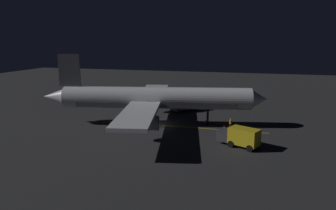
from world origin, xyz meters
The scene contains 10 objects.
ground_plane centered at (0.00, 0.00, -0.10)m, with size 180.00×180.00×0.20m, color #2B2B2D.
apron_guide_stripe centered at (0.27, 4.00, 0.00)m, with size 0.24×28.54×0.01m, color gold.
airliner centered at (0.13, -0.61, 4.42)m, with size 35.30×37.51×11.78m.
baggage_truck centered at (7.68, 14.15, 1.32)m, with size 4.28×6.00×2.64m.
catering_truck centered at (-11.37, 2.62, 1.21)m, with size 5.86×5.14×2.34m.
ground_crew_worker centered at (-0.58, 12.30, 0.89)m, with size 0.40×0.40×1.74m.
traffic_cone_near_left centered at (-3.04, 9.94, 0.25)m, with size 0.50×0.50×0.55m.
traffic_cone_near_right centered at (-3.58, 7.82, 0.25)m, with size 0.50×0.50×0.55m.
traffic_cone_under_wing centered at (-0.47, 11.34, 0.25)m, with size 0.50×0.50×0.55m.
traffic_cone_far centered at (-3.37, 6.13, 0.25)m, with size 0.50×0.50×0.55m.
Camera 1 is at (48.63, 15.40, 14.10)m, focal length 33.19 mm.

